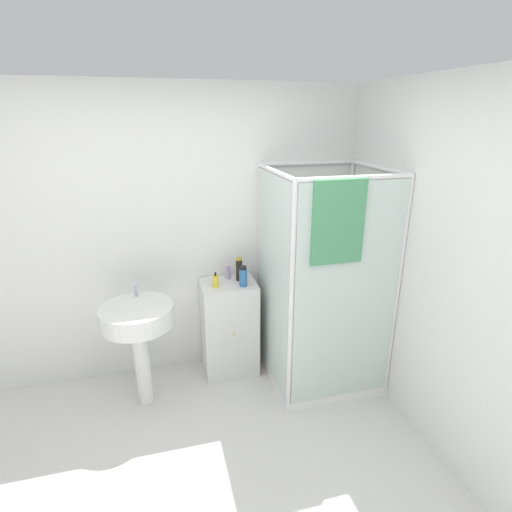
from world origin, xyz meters
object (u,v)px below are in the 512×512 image
Objects in this scene: shampoo_bottle_tall_black at (239,269)px; shampoo_bottle_blue at (243,277)px; lotion_bottle_white at (228,272)px; sink at (138,325)px; soap_dispenser at (216,281)px.

shampoo_bottle_tall_black is 0.13m from shampoo_bottle_blue.
shampoo_bottle_blue is at bearing -63.71° from lotion_bottle_white.
sink is 6.99× the size of lotion_bottle_white.
lotion_bottle_white is (-0.10, 0.19, -0.03)m from shampoo_bottle_blue.
soap_dispenser is 0.77× the size of shampoo_bottle_blue.
shampoo_bottle_tall_black is at bearing 92.85° from shampoo_bottle_blue.
soap_dispenser is 0.64× the size of shampoo_bottle_tall_black.
lotion_bottle_white reaches higher than sink.
shampoo_bottle_tall_black reaches higher than sink.
lotion_bottle_white is (0.78, 0.36, 0.22)m from sink.
shampoo_bottle_tall_black is 0.12m from lotion_bottle_white.
sink is at bearing -155.34° from lotion_bottle_white.
sink is 0.71m from soap_dispenser.
soap_dispenser is 0.21m from lotion_bottle_white.
shampoo_bottle_tall_black is at bearing -36.48° from lotion_bottle_white.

